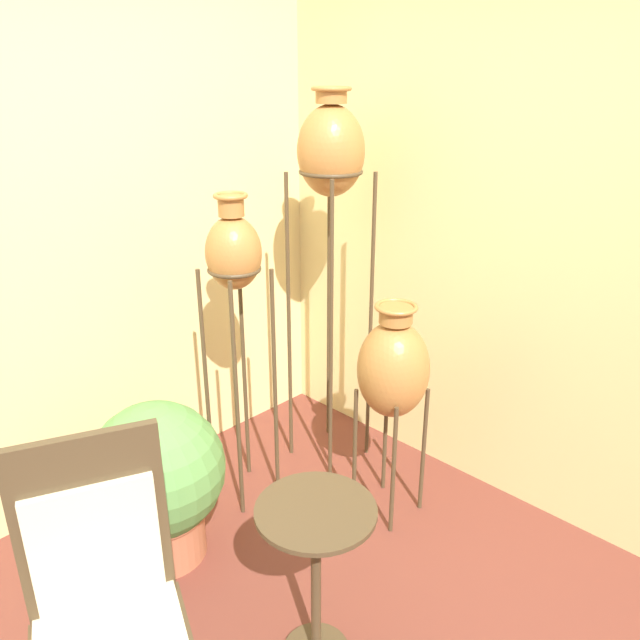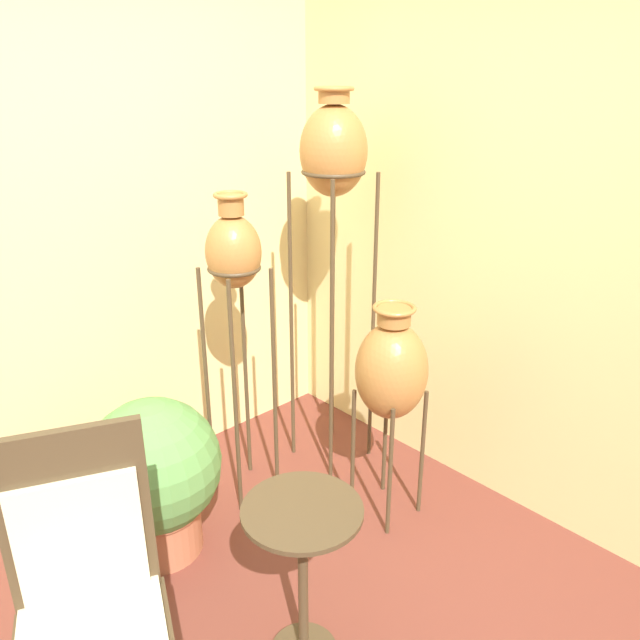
% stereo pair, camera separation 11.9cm
% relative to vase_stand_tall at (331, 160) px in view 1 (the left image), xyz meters
% --- Properties ---
extents(wall_back, '(7.28, 0.06, 2.70)m').
position_rel_vase_stand_tall_xyz_m(wall_back, '(-1.27, 0.63, -0.26)').
color(wall_back, beige).
rests_on(wall_back, ground_plane).
extents(wall_right, '(0.06, 7.28, 2.70)m').
position_rel_vase_stand_tall_xyz_m(wall_right, '(0.40, -1.04, -0.26)').
color(wall_right, beige).
rests_on(wall_right, ground_plane).
extents(vase_stand_tall, '(0.32, 0.32, 1.93)m').
position_rel_vase_stand_tall_xyz_m(vase_stand_tall, '(0.00, 0.00, 0.00)').
color(vase_stand_tall, '#473823').
rests_on(vase_stand_tall, ground_plane).
extents(vase_stand_medium, '(0.25, 0.25, 1.52)m').
position_rel_vase_stand_tall_xyz_m(vase_stand_medium, '(-0.55, 0.07, -0.40)').
color(vase_stand_medium, '#473823').
rests_on(vase_stand_medium, ground_plane).
extents(vase_stand_short, '(0.33, 0.33, 1.07)m').
position_rel_vase_stand_tall_xyz_m(vase_stand_short, '(-0.15, -0.53, -0.85)').
color(vase_stand_short, '#473823').
rests_on(vase_stand_short, ground_plane).
extents(chair, '(0.59, 0.61, 1.09)m').
position_rel_vase_stand_tall_xyz_m(chair, '(-1.64, -0.69, -1.01)').
color(chair, '#473823').
rests_on(chair, ground_plane).
extents(side_table, '(0.41, 0.41, 0.66)m').
position_rel_vase_stand_tall_xyz_m(side_table, '(-0.98, -0.86, -1.14)').
color(side_table, '#473823').
rests_on(side_table, ground_plane).
extents(potted_plant, '(0.58, 0.58, 0.73)m').
position_rel_vase_stand_tall_xyz_m(potted_plant, '(-1.07, -0.02, -1.22)').
color(potted_plant, '#B26647').
rests_on(potted_plant, ground_plane).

